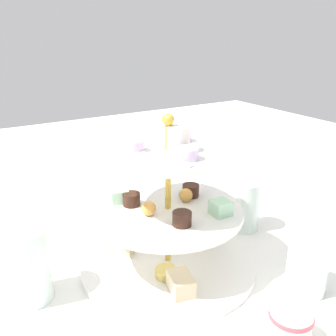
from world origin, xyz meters
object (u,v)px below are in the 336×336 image
teacup_with_saucer (289,329)px  water_glass_tall_right (28,265)px  tiered_serving_stand (168,222)px  butter_knife_left (105,206)px  water_glass_short_left (307,268)px  water_glass_mid_back (245,206)px

teacup_with_saucer → water_glass_tall_right: bearing=-135.3°
tiered_serving_stand → water_glass_tall_right: (-0.04, -0.23, -0.03)m
teacup_with_saucer → butter_knife_left: (-0.52, -0.05, -0.02)m
water_glass_short_left → tiered_serving_stand: bearing=-138.7°
water_glass_mid_back → tiered_serving_stand: bearing=-81.4°
water_glass_tall_right → butter_knife_left: bearing=137.8°
water_glass_tall_right → water_glass_short_left: (0.21, 0.38, -0.02)m
tiered_serving_stand → butter_knife_left: 0.29m
water_glass_tall_right → teacup_with_saucer: (0.27, 0.27, -0.04)m
water_glass_tall_right → teacup_with_saucer: bearing=44.7°
tiered_serving_stand → water_glass_tall_right: bearing=-98.9°
tiered_serving_stand → water_glass_mid_back: size_ratio=2.95×
teacup_with_saucer → butter_knife_left: 0.52m
butter_knife_left → water_glass_mid_back: water_glass_mid_back is taller
water_glass_tall_right → water_glass_short_left: water_glass_tall_right is taller
butter_knife_left → water_glass_mid_back: size_ratio=1.62×
tiered_serving_stand → butter_knife_left: (-0.28, -0.01, -0.08)m
tiered_serving_stand → butter_knife_left: size_ratio=1.82×
water_glass_short_left → butter_knife_left: bearing=-160.9°
water_glass_short_left → teacup_with_saucer: size_ratio=0.93×
teacup_with_saucer → water_glass_mid_back: size_ratio=0.86×
teacup_with_saucer → butter_knife_left: teacup_with_saucer is taller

